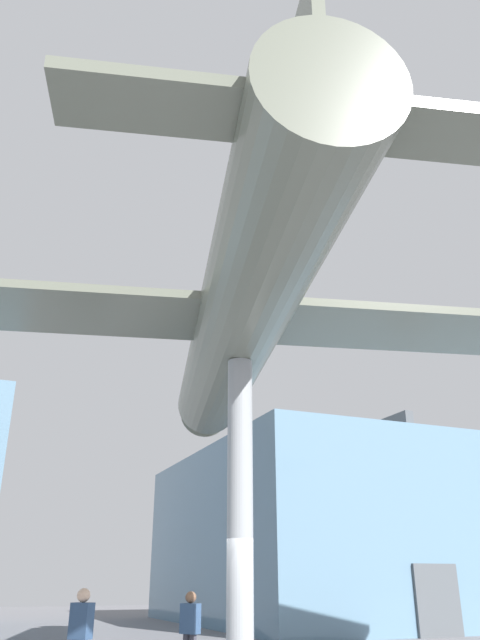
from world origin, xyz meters
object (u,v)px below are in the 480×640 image
visitor_second (81,630)px  visitor_person (190,627)px  suspended_airplane (239,323)px  support_pylon_central (240,509)px

visitor_second → visitor_person: bearing=68.8°
suspended_airplane → visitor_person: bearing=116.2°
support_pylon_central → visitor_person: support_pylon_central is taller
support_pylon_central → visitor_person: size_ratio=3.93×
suspended_airplane → visitor_person: suspended_airplane is taller
support_pylon_central → suspended_airplane: 4.03m
support_pylon_central → suspended_airplane: suspended_airplane is taller
visitor_second → suspended_airplane: bearing=31.4°
suspended_airplane → visitor_second: size_ratio=12.44×
support_pylon_central → visitor_person: 2.92m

